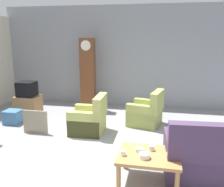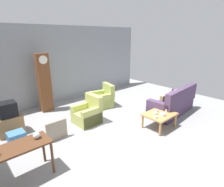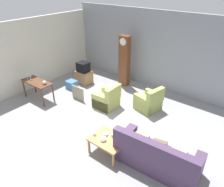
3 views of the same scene
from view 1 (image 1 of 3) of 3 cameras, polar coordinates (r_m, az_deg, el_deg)
ground_plane at (r=5.06m, az=-1.68°, el=-13.49°), size 10.40×10.40×0.00m
garage_door_wall at (r=8.09m, az=4.06°, el=8.46°), size 8.40×0.16×3.20m
armchair_olive_near at (r=5.94m, az=-5.22°, el=-6.16°), size 0.81×0.78×0.92m
armchair_olive_far at (r=6.48m, az=7.92°, el=-4.56°), size 0.94×0.92×0.92m
coffee_table_wood at (r=4.05m, az=8.44°, el=-14.50°), size 0.96×0.76×0.47m
grandfather_clock at (r=7.70m, az=-5.59°, el=4.47°), size 0.44×0.30×2.20m
tv_stand_cabinet at (r=7.61m, az=-18.72°, el=-2.64°), size 0.68×0.52×0.57m
tv_crt at (r=7.49m, az=-19.00°, el=1.00°), size 0.48×0.44×0.42m
framed_picture_leaning at (r=6.16m, az=-17.22°, el=-6.27°), size 0.60×0.05×0.56m
storage_box_blue at (r=7.06m, az=-21.80°, el=-5.01°), size 0.42×0.37×0.36m
cup_white_porcelain at (r=3.93m, az=2.57°, el=-13.49°), size 0.08×0.08×0.08m
cup_blue_rimmed at (r=4.13m, az=9.11°, el=-12.28°), size 0.09×0.09×0.08m
cup_cream_tall at (r=3.96m, az=12.88°, el=-13.62°), size 0.07×0.07×0.08m
bowl_white_stacked at (r=3.88m, az=7.45°, el=-13.99°), size 0.17×0.17×0.08m
bowl_shallow_green at (r=4.08m, az=6.41°, el=-12.71°), size 0.15×0.15×0.06m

